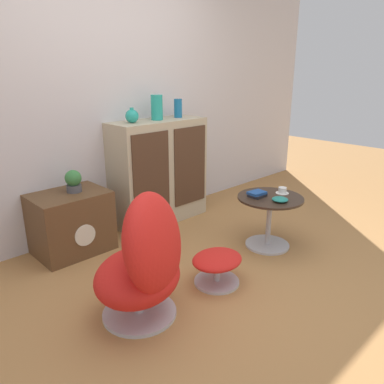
{
  "coord_description": "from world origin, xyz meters",
  "views": [
    {
      "loc": [
        -1.83,
        -1.48,
        1.52
      ],
      "look_at": [
        0.2,
        0.64,
        0.55
      ],
      "focal_mm": 35.0,
      "sensor_mm": 36.0,
      "label": 1
    }
  ],
  "objects_px": {
    "ottoman": "(217,263)",
    "vase_inner_left": "(157,107)",
    "sideboard": "(159,172)",
    "vase_inner_right": "(178,108)",
    "tv_console": "(71,222)",
    "book_stack": "(257,194)",
    "vase_leftmost": "(132,116)",
    "egg_chair": "(146,261)",
    "coffee_table": "(269,215)",
    "potted_plant": "(73,181)",
    "teacup": "(282,191)",
    "bowl": "(280,199)"
  },
  "relations": [
    {
      "from": "ottoman",
      "to": "vase_inner_left",
      "type": "distance_m",
      "value": 1.68
    },
    {
      "from": "sideboard",
      "to": "ottoman",
      "type": "xyz_separation_m",
      "value": [
        -0.49,
        -1.26,
        -0.36
      ]
    },
    {
      "from": "vase_inner_left",
      "to": "vase_inner_right",
      "type": "height_order",
      "value": "vase_inner_left"
    },
    {
      "from": "tv_console",
      "to": "book_stack",
      "type": "bearing_deg",
      "value": -40.26
    },
    {
      "from": "sideboard",
      "to": "vase_inner_right",
      "type": "distance_m",
      "value": 0.67
    },
    {
      "from": "vase_leftmost",
      "to": "book_stack",
      "type": "height_order",
      "value": "vase_leftmost"
    },
    {
      "from": "egg_chair",
      "to": "coffee_table",
      "type": "bearing_deg",
      "value": 2.33
    },
    {
      "from": "tv_console",
      "to": "vase_inner_left",
      "type": "height_order",
      "value": "vase_inner_left"
    },
    {
      "from": "potted_plant",
      "to": "teacup",
      "type": "bearing_deg",
      "value": -39.27
    },
    {
      "from": "coffee_table",
      "to": "teacup",
      "type": "height_order",
      "value": "teacup"
    },
    {
      "from": "ottoman",
      "to": "vase_inner_right",
      "type": "height_order",
      "value": "vase_inner_right"
    },
    {
      "from": "egg_chair",
      "to": "book_stack",
      "type": "bearing_deg",
      "value": 6.26
    },
    {
      "from": "sideboard",
      "to": "egg_chair",
      "type": "bearing_deg",
      "value": -132.14
    },
    {
      "from": "tv_console",
      "to": "egg_chair",
      "type": "height_order",
      "value": "egg_chair"
    },
    {
      "from": "vase_inner_left",
      "to": "vase_inner_right",
      "type": "bearing_deg",
      "value": 0.0
    },
    {
      "from": "egg_chair",
      "to": "bowl",
      "type": "height_order",
      "value": "egg_chair"
    },
    {
      "from": "coffee_table",
      "to": "book_stack",
      "type": "relative_size",
      "value": 3.56
    },
    {
      "from": "coffee_table",
      "to": "book_stack",
      "type": "bearing_deg",
      "value": 130.55
    },
    {
      "from": "coffee_table",
      "to": "vase_inner_left",
      "type": "height_order",
      "value": "vase_inner_left"
    },
    {
      "from": "bowl",
      "to": "egg_chair",
      "type": "bearing_deg",
      "value": 177.26
    },
    {
      "from": "vase_inner_right",
      "to": "potted_plant",
      "type": "height_order",
      "value": "vase_inner_right"
    },
    {
      "from": "coffee_table",
      "to": "vase_leftmost",
      "type": "height_order",
      "value": "vase_leftmost"
    },
    {
      "from": "sideboard",
      "to": "egg_chair",
      "type": "xyz_separation_m",
      "value": [
        -1.1,
        -1.21,
        -0.13
      ]
    },
    {
      "from": "coffee_table",
      "to": "vase_inner_left",
      "type": "distance_m",
      "value": 1.48
    },
    {
      "from": "ottoman",
      "to": "teacup",
      "type": "height_order",
      "value": "teacup"
    },
    {
      "from": "teacup",
      "to": "vase_leftmost",
      "type": "bearing_deg",
      "value": 122.44
    },
    {
      "from": "book_stack",
      "to": "vase_leftmost",
      "type": "bearing_deg",
      "value": 115.74
    },
    {
      "from": "sideboard",
      "to": "tv_console",
      "type": "xyz_separation_m",
      "value": [
        -1.0,
        -0.03,
        -0.26
      ]
    },
    {
      "from": "tv_console",
      "to": "potted_plant",
      "type": "bearing_deg",
      "value": 0.5
    },
    {
      "from": "ottoman",
      "to": "coffee_table",
      "type": "distance_m",
      "value": 0.8
    },
    {
      "from": "egg_chair",
      "to": "vase_leftmost",
      "type": "relative_size",
      "value": 6.22
    },
    {
      "from": "tv_console",
      "to": "book_stack",
      "type": "relative_size",
      "value": 3.86
    },
    {
      "from": "teacup",
      "to": "ottoman",
      "type": "bearing_deg",
      "value": -174.89
    },
    {
      "from": "coffee_table",
      "to": "vase_inner_left",
      "type": "bearing_deg",
      "value": 104.41
    },
    {
      "from": "teacup",
      "to": "vase_inner_left",
      "type": "bearing_deg",
      "value": 111.08
    },
    {
      "from": "ottoman",
      "to": "potted_plant",
      "type": "relative_size",
      "value": 2.09
    },
    {
      "from": "potted_plant",
      "to": "book_stack",
      "type": "relative_size",
      "value": 1.18
    },
    {
      "from": "egg_chair",
      "to": "vase_leftmost",
      "type": "distance_m",
      "value": 1.62
    },
    {
      "from": "vase_leftmost",
      "to": "vase_inner_left",
      "type": "bearing_deg",
      "value": 0.0
    },
    {
      "from": "vase_inner_right",
      "to": "sideboard",
      "type": "bearing_deg",
      "value": -179.19
    },
    {
      "from": "egg_chair",
      "to": "teacup",
      "type": "height_order",
      "value": "egg_chair"
    },
    {
      "from": "egg_chair",
      "to": "teacup",
      "type": "bearing_deg",
      "value": 1.51
    },
    {
      "from": "bowl",
      "to": "potted_plant",
      "type": "bearing_deg",
      "value": 133.93
    },
    {
      "from": "book_stack",
      "to": "tv_console",
      "type": "bearing_deg",
      "value": 139.74
    },
    {
      "from": "vase_inner_left",
      "to": "potted_plant",
      "type": "height_order",
      "value": "vase_inner_left"
    },
    {
      "from": "sideboard",
      "to": "ottoman",
      "type": "height_order",
      "value": "sideboard"
    },
    {
      "from": "coffee_table",
      "to": "book_stack",
      "type": "xyz_separation_m",
      "value": [
        -0.08,
        0.09,
        0.19
      ]
    },
    {
      "from": "vase_inner_left",
      "to": "egg_chair",
      "type": "bearing_deg",
      "value": -131.99
    },
    {
      "from": "coffee_table",
      "to": "vase_inner_right",
      "type": "bearing_deg",
      "value": 91.15
    },
    {
      "from": "ottoman",
      "to": "vase_leftmost",
      "type": "xyz_separation_m",
      "value": [
        0.19,
        1.26,
        0.94
      ]
    }
  ]
}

